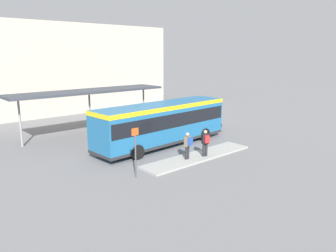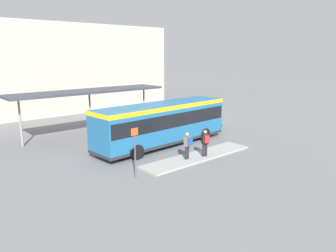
# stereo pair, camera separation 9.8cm
# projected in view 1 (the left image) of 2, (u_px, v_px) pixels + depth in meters

# --- Properties ---
(ground_plane) EXTENTS (120.00, 120.00, 0.00)m
(ground_plane) POSITION_uv_depth(u_px,v_px,m) (162.00, 146.00, 24.36)
(ground_plane) COLOR slate
(curb_island) EXTENTS (8.57, 1.80, 0.12)m
(curb_island) POSITION_uv_depth(u_px,v_px,m) (198.00, 156.00, 21.61)
(curb_island) COLOR #9E9E99
(curb_island) RESTS_ON ground_plane
(city_bus) EXTENTS (11.11, 3.15, 3.15)m
(city_bus) POSITION_uv_depth(u_px,v_px,m) (162.00, 121.00, 23.97)
(city_bus) COLOR #1E6093
(city_bus) RESTS_ON ground_plane
(pedestrian_waiting) EXTENTS (0.46, 0.49, 1.74)m
(pedestrian_waiting) POSITION_uv_depth(u_px,v_px,m) (188.00, 144.00, 20.64)
(pedestrian_waiting) COLOR #232328
(pedestrian_waiting) RESTS_ON curb_island
(pedestrian_companion) EXTENTS (0.51, 0.54, 1.76)m
(pedestrian_companion) POSITION_uv_depth(u_px,v_px,m) (206.00, 142.00, 21.19)
(pedestrian_companion) COLOR #232328
(pedestrian_companion) RESTS_ON curb_island
(bicycle_red) EXTENTS (0.48, 1.70, 0.74)m
(bicycle_red) POSITION_uv_depth(u_px,v_px,m) (214.00, 124.00, 30.05)
(bicycle_red) COLOR black
(bicycle_red) RESTS_ON ground_plane
(bicycle_black) EXTENTS (0.48, 1.59, 0.69)m
(bicycle_black) POSITION_uv_depth(u_px,v_px,m) (207.00, 123.00, 30.56)
(bicycle_black) COLOR black
(bicycle_black) RESTS_ON ground_plane
(bicycle_green) EXTENTS (0.48, 1.65, 0.72)m
(bicycle_green) POSITION_uv_depth(u_px,v_px,m) (202.00, 122.00, 31.16)
(bicycle_green) COLOR black
(bicycle_green) RESTS_ON ground_plane
(station_shelter) EXTENTS (13.17, 2.95, 3.77)m
(station_shelter) POSITION_uv_depth(u_px,v_px,m) (89.00, 92.00, 26.91)
(station_shelter) COLOR #383D47
(station_shelter) RESTS_ON ground_plane
(potted_planter_near_shelter) EXTENTS (0.97, 0.97, 1.35)m
(potted_planter_near_shelter) POSITION_uv_depth(u_px,v_px,m) (121.00, 128.00, 27.08)
(potted_planter_near_shelter) COLOR slate
(potted_planter_near_shelter) RESTS_ON ground_plane
(platform_sign) EXTENTS (0.44, 0.08, 2.80)m
(platform_sign) POSITION_uv_depth(u_px,v_px,m) (135.00, 150.00, 17.77)
(platform_sign) COLOR #4C4C51
(platform_sign) RESTS_ON ground_plane
(station_building) EXTENTS (22.65, 10.76, 10.01)m
(station_building) POSITION_uv_depth(u_px,v_px,m) (67.00, 67.00, 40.93)
(station_building) COLOR #BCB29E
(station_building) RESTS_ON ground_plane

